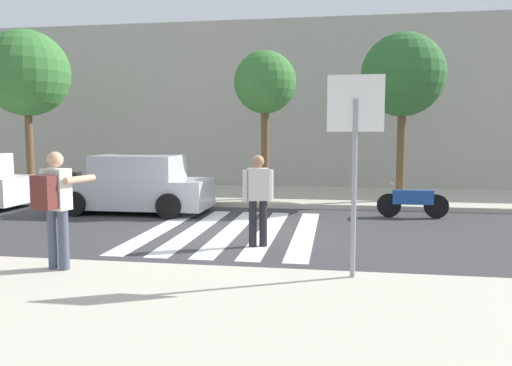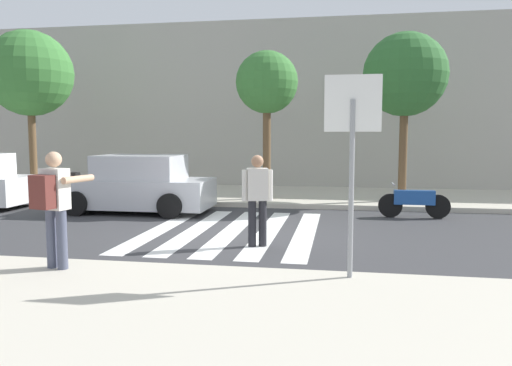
% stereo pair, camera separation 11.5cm
% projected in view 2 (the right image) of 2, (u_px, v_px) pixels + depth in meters
% --- Properties ---
extents(ground_plane, '(120.00, 120.00, 0.00)m').
position_uv_depth(ground_plane, '(230.00, 232.00, 10.76)').
color(ground_plane, '#38383A').
extents(sidewalk_near, '(60.00, 6.00, 0.14)m').
position_uv_depth(sidewalk_near, '(85.00, 353.00, 4.67)').
color(sidewalk_near, beige).
rests_on(sidewalk_near, ground).
extents(sidewalk_far, '(60.00, 4.80, 0.14)m').
position_uv_depth(sidewalk_far, '(270.00, 195.00, 16.64)').
color(sidewalk_far, beige).
rests_on(sidewalk_far, ground).
extents(building_facade_far, '(56.00, 4.00, 6.36)m').
position_uv_depth(building_facade_far, '(285.00, 108.00, 20.64)').
color(building_facade_far, '#ADA89E').
rests_on(building_facade_far, ground).
extents(crosswalk_stripe_0, '(0.44, 5.20, 0.01)m').
position_uv_depth(crosswalk_stripe_0, '(163.00, 228.00, 11.22)').
color(crosswalk_stripe_0, silver).
rests_on(crosswalk_stripe_0, ground).
extents(crosswalk_stripe_1, '(0.44, 5.20, 0.01)m').
position_uv_depth(crosswalk_stripe_1, '(197.00, 229.00, 11.09)').
color(crosswalk_stripe_1, silver).
rests_on(crosswalk_stripe_1, ground).
extents(crosswalk_stripe_2, '(0.44, 5.20, 0.01)m').
position_uv_depth(crosswalk_stripe_2, '(232.00, 230.00, 10.95)').
color(crosswalk_stripe_2, silver).
rests_on(crosswalk_stripe_2, ground).
extents(crosswalk_stripe_3, '(0.44, 5.20, 0.01)m').
position_uv_depth(crosswalk_stripe_3, '(268.00, 232.00, 10.82)').
color(crosswalk_stripe_3, silver).
rests_on(crosswalk_stripe_3, ground).
extents(crosswalk_stripe_4, '(0.44, 5.20, 0.01)m').
position_uv_depth(crosswalk_stripe_4, '(305.00, 233.00, 10.68)').
color(crosswalk_stripe_4, silver).
rests_on(crosswalk_stripe_4, ground).
extents(stop_sign, '(0.76, 0.08, 2.77)m').
position_uv_depth(stop_sign, '(352.00, 131.00, 6.72)').
color(stop_sign, gray).
rests_on(stop_sign, sidewalk_near).
extents(photographer_with_backpack, '(0.70, 0.92, 1.72)m').
position_uv_depth(photographer_with_backpack, '(54.00, 200.00, 7.25)').
color(photographer_with_backpack, '#474C60').
rests_on(photographer_with_backpack, sidewalk_near).
extents(pedestrian_crossing, '(0.56, 0.34, 1.72)m').
position_uv_depth(pedestrian_crossing, '(257.00, 195.00, 9.32)').
color(pedestrian_crossing, '#232328').
rests_on(pedestrian_crossing, ground).
extents(parked_car_silver, '(4.10, 1.92, 1.55)m').
position_uv_depth(parked_car_silver, '(137.00, 186.00, 13.46)').
color(parked_car_silver, '#B7BABF').
rests_on(parked_car_silver, ground).
extents(motorcycle, '(1.76, 0.60, 0.87)m').
position_uv_depth(motorcycle, '(414.00, 202.00, 12.57)').
color(motorcycle, black).
rests_on(motorcycle, ground).
extents(street_tree_west, '(2.76, 2.76, 5.32)m').
position_uv_depth(street_tree_west, '(30.00, 74.00, 16.21)').
color(street_tree_west, brown).
rests_on(street_tree_west, sidewalk_far).
extents(street_tree_center, '(1.87, 1.87, 4.46)m').
position_uv_depth(street_tree_center, '(267.00, 84.00, 14.95)').
color(street_tree_center, brown).
rests_on(street_tree_center, sidewalk_far).
extents(street_tree_east, '(2.42, 2.42, 4.90)m').
position_uv_depth(street_tree_east, '(405.00, 75.00, 14.44)').
color(street_tree_east, brown).
rests_on(street_tree_east, sidewalk_far).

